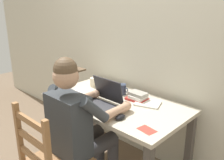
{
  "coord_description": "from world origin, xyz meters",
  "views": [
    {
      "loc": [
        1.44,
        -1.57,
        1.65
      ],
      "look_at": [
        0.01,
        -0.05,
        0.95
      ],
      "focal_mm": 40.5,
      "sensor_mm": 36.0,
      "label": 1
    }
  ],
  "objects_px": {
    "desk": "(115,111)",
    "seated_person": "(80,123)",
    "coffee_mug_dark": "(122,89)",
    "coffee_mug_white": "(94,82)",
    "computer_mouse": "(120,117)",
    "landscape_photo_print": "(147,130)",
    "book_stack_main": "(138,97)",
    "laptop": "(101,100)"
  },
  "relations": [
    {
      "from": "desk",
      "to": "laptop",
      "type": "distance_m",
      "value": 0.22
    },
    {
      "from": "coffee_mug_dark",
      "to": "computer_mouse",
      "type": "bearing_deg",
      "value": -50.71
    },
    {
      "from": "coffee_mug_white",
      "to": "book_stack_main",
      "type": "relative_size",
      "value": 0.58
    },
    {
      "from": "computer_mouse",
      "to": "coffee_mug_dark",
      "type": "distance_m",
      "value": 0.52
    },
    {
      "from": "desk",
      "to": "laptop",
      "type": "height_order",
      "value": "laptop"
    },
    {
      "from": "desk",
      "to": "coffee_mug_dark",
      "type": "bearing_deg",
      "value": 111.12
    },
    {
      "from": "desk",
      "to": "computer_mouse",
      "type": "relative_size",
      "value": 13.17
    },
    {
      "from": "desk",
      "to": "book_stack_main",
      "type": "height_order",
      "value": "book_stack_main"
    },
    {
      "from": "seated_person",
      "to": "landscape_photo_print",
      "type": "distance_m",
      "value": 0.55
    },
    {
      "from": "coffee_mug_dark",
      "to": "desk",
      "type": "bearing_deg",
      "value": -68.88
    },
    {
      "from": "desk",
      "to": "landscape_photo_print",
      "type": "distance_m",
      "value": 0.57
    },
    {
      "from": "computer_mouse",
      "to": "book_stack_main",
      "type": "relative_size",
      "value": 0.5
    },
    {
      "from": "desk",
      "to": "computer_mouse",
      "type": "xyz_separation_m",
      "value": [
        0.26,
        -0.23,
        0.12
      ]
    },
    {
      "from": "coffee_mug_white",
      "to": "coffee_mug_dark",
      "type": "bearing_deg",
      "value": 6.3
    },
    {
      "from": "landscape_photo_print",
      "to": "book_stack_main",
      "type": "bearing_deg",
      "value": 143.61
    },
    {
      "from": "laptop",
      "to": "book_stack_main",
      "type": "distance_m",
      "value": 0.35
    },
    {
      "from": "laptop",
      "to": "landscape_photo_print",
      "type": "distance_m",
      "value": 0.56
    },
    {
      "from": "coffee_mug_white",
      "to": "desk",
      "type": "bearing_deg",
      "value": -17.33
    },
    {
      "from": "desk",
      "to": "seated_person",
      "type": "bearing_deg",
      "value": -87.77
    },
    {
      "from": "computer_mouse",
      "to": "coffee_mug_dark",
      "type": "xyz_separation_m",
      "value": [
        -0.33,
        0.4,
        0.03
      ]
    },
    {
      "from": "book_stack_main",
      "to": "landscape_photo_print",
      "type": "relative_size",
      "value": 1.54
    },
    {
      "from": "desk",
      "to": "coffee_mug_dark",
      "type": "xyz_separation_m",
      "value": [
        -0.07,
        0.18,
        0.15
      ]
    },
    {
      "from": "computer_mouse",
      "to": "coffee_mug_white",
      "type": "height_order",
      "value": "coffee_mug_white"
    },
    {
      "from": "computer_mouse",
      "to": "desk",
      "type": "bearing_deg",
      "value": 139.04
    },
    {
      "from": "coffee_mug_white",
      "to": "laptop",
      "type": "bearing_deg",
      "value": -34.98
    },
    {
      "from": "coffee_mug_white",
      "to": "book_stack_main",
      "type": "bearing_deg",
      "value": 2.54
    },
    {
      "from": "computer_mouse",
      "to": "coffee_mug_white",
      "type": "relative_size",
      "value": 0.87
    },
    {
      "from": "desk",
      "to": "laptop",
      "type": "xyz_separation_m",
      "value": [
        -0.03,
        -0.15,
        0.15
      ]
    },
    {
      "from": "laptop",
      "to": "coffee_mug_dark",
      "type": "distance_m",
      "value": 0.33
    },
    {
      "from": "coffee_mug_white",
      "to": "coffee_mug_dark",
      "type": "height_order",
      "value": "coffee_mug_dark"
    },
    {
      "from": "desk",
      "to": "seated_person",
      "type": "distance_m",
      "value": 0.44
    },
    {
      "from": "seated_person",
      "to": "coffee_mug_dark",
      "type": "bearing_deg",
      "value": 97.87
    },
    {
      "from": "coffee_mug_dark",
      "to": "landscape_photo_print",
      "type": "height_order",
      "value": "coffee_mug_dark"
    },
    {
      "from": "seated_person",
      "to": "landscape_photo_print",
      "type": "xyz_separation_m",
      "value": [
        0.5,
        0.21,
        0.05
      ]
    },
    {
      "from": "book_stack_main",
      "to": "seated_person",
      "type": "bearing_deg",
      "value": -100.76
    },
    {
      "from": "coffee_mug_dark",
      "to": "landscape_photo_print",
      "type": "relative_size",
      "value": 0.88
    },
    {
      "from": "coffee_mug_dark",
      "to": "book_stack_main",
      "type": "relative_size",
      "value": 0.57
    },
    {
      "from": "laptop",
      "to": "landscape_photo_print",
      "type": "relative_size",
      "value": 2.54
    },
    {
      "from": "laptop",
      "to": "desk",
      "type": "bearing_deg",
      "value": 78.38
    },
    {
      "from": "computer_mouse",
      "to": "landscape_photo_print",
      "type": "bearing_deg",
      "value": 0.56
    },
    {
      "from": "seated_person",
      "to": "coffee_mug_dark",
      "type": "distance_m",
      "value": 0.63
    },
    {
      "from": "coffee_mug_dark",
      "to": "laptop",
      "type": "bearing_deg",
      "value": -83.34
    }
  ]
}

